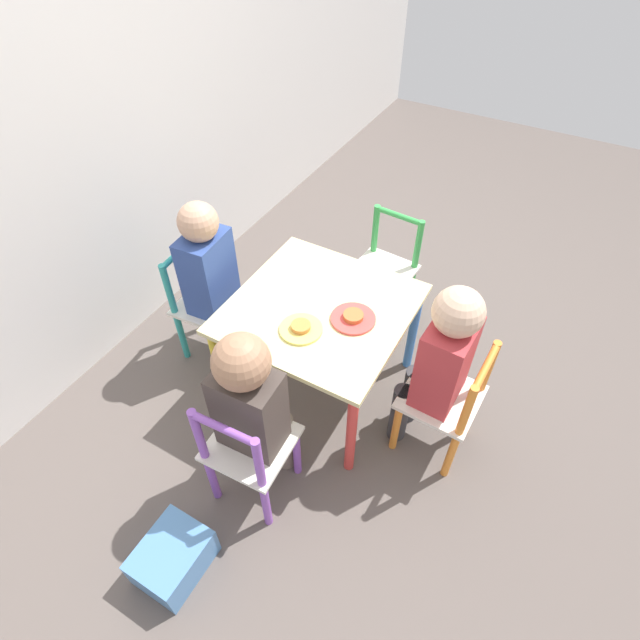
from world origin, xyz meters
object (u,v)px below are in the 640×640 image
object	(u,v)px
child_left	(252,402)
chair_green	(384,272)
kids_table	(320,319)
child_back	(212,274)
chair_purple	(248,451)
plate_front	(353,318)
plate_left	(301,328)
chair_orange	(446,403)
storage_bin	(173,557)
child_front	(440,360)
chair_teal	(207,305)

from	to	relation	value
child_left	chair_green	bearing A→B (deg)	-93.87
kids_table	child_back	size ratio (longest dim) A/B	0.83
chair_purple	plate_front	distance (m)	0.58
child_left	plate_left	xyz separation A→B (m)	(0.33, 0.02, 0.01)
kids_table	chair_orange	xyz separation A→B (m)	(-0.02, -0.53, -0.14)
plate_left	child_back	bearing A→B (deg)	78.27
kids_table	child_back	distance (m)	0.47
chair_orange	child_left	xyz separation A→B (m)	(-0.44, 0.50, 0.20)
plate_front	plate_left	distance (m)	0.19
plate_left	kids_table	bearing A→B (deg)	-0.00
child_back	chair_purple	bearing A→B (deg)	-139.50
chair_green	storage_bin	world-z (taller)	chair_green
chair_purple	child_front	bearing A→B (deg)	-133.97
chair_orange	plate_front	xyz separation A→B (m)	(0.02, 0.39, 0.21)
storage_bin	plate_front	bearing A→B (deg)	-11.50
child_back	plate_front	world-z (taller)	child_back
child_left	storage_bin	world-z (taller)	child_left
chair_orange	chair_teal	bearing A→B (deg)	-86.30
chair_orange	chair_teal	distance (m)	1.05
chair_green	chair_orange	bearing A→B (deg)	-44.18
chair_purple	child_front	distance (m)	0.70
plate_front	storage_bin	world-z (taller)	plate_front
chair_green	child_back	size ratio (longest dim) A/B	0.69
child_front	plate_left	world-z (taller)	child_front
child_left	child_back	xyz separation A→B (m)	(0.43, 0.49, -0.00)
chair_green	child_back	world-z (taller)	child_back
chair_purple	child_front	xyz separation A→B (m)	(0.50, -0.44, 0.20)
chair_orange	chair_purple	world-z (taller)	same
chair_teal	plate_left	xyz separation A→B (m)	(-0.09, -0.52, 0.21)
chair_orange	chair_green	distance (m)	0.73
chair_teal	chair_green	size ratio (longest dim) A/B	1.00
child_back	kids_table	bearing A→B (deg)	-90.00
child_back	plate_left	bearing A→B (deg)	-106.44
kids_table	plate_front	bearing A→B (deg)	-90.00
chair_green	child_front	xyz separation A→B (m)	(-0.55, -0.42, 0.20)
chair_orange	child_back	xyz separation A→B (m)	(-0.01, 0.99, 0.19)
child_left	storage_bin	xyz separation A→B (m)	(-0.40, 0.07, -0.38)
kids_table	chair_orange	bearing A→B (deg)	-92.68
child_back	chair_teal	bearing A→B (deg)	90.00
chair_orange	plate_left	bearing A→B (deg)	-75.52
chair_orange	plate_left	xyz separation A→B (m)	(-0.11, 0.53, 0.21)
chair_teal	storage_bin	xyz separation A→B (m)	(-0.83, -0.48, -0.19)
chair_teal	plate_left	world-z (taller)	chair_teal
chair_purple	storage_bin	xyz separation A→B (m)	(-0.34, 0.07, -0.19)
chair_orange	child_left	bearing A→B (deg)	-46.03
plate_front	child_front	bearing A→B (deg)	-93.77
chair_orange	storage_bin	bearing A→B (deg)	-31.24
chair_purple	chair_green	bearing A→B (deg)	-93.64
chair_purple	storage_bin	size ratio (longest dim) A/B	2.29
chair_green	plate_left	size ratio (longest dim) A/B	3.46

